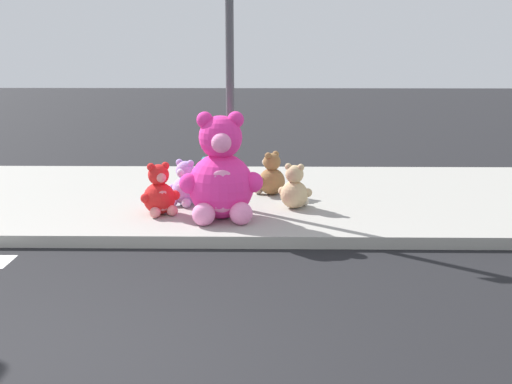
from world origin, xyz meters
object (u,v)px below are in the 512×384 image
Objects in this scene: plush_lavender at (185,187)px; plush_tan at (295,190)px; plush_brown at (271,177)px; plush_teal at (205,182)px; sign_pole at (230,83)px; plush_red at (160,194)px; plush_pink_large at (221,177)px.

plush_lavender is 1.53m from plush_tan.
plush_teal is at bearing -167.44° from plush_brown.
sign_pole is 4.63× the size of plush_red.
plush_teal is at bearing 155.03° from plush_tan.
plush_tan is (0.96, 0.57, -0.30)m from plush_pink_large.
plush_tan is (0.87, -0.02, -1.45)m from sign_pole.
sign_pole is at bearing -54.65° from plush_teal.
plush_teal is (-0.41, 0.58, -1.46)m from sign_pole.
plush_pink_large is at bearing -98.86° from sign_pole.
sign_pole is 1.69m from plush_tan.
plush_pink_large is 1.56m from plush_brown.
plush_pink_large is at bearing -74.71° from plush_teal.
plush_tan is at bearing -1.08° from sign_pole.
plush_brown is 1.89m from plush_red.
plush_pink_large reaches higher than plush_lavender.
plush_brown is 0.94× the size of plush_red.
plush_pink_large is (-0.09, -0.59, -1.15)m from sign_pole.
plush_red is (-0.92, -0.39, -1.42)m from sign_pole.
plush_pink_large is 2.22× the size of plush_tan.
sign_pole is at bearing 178.92° from plush_tan.
sign_pole reaches higher than plush_brown.
plush_lavender reaches higher than plush_tan.
plush_tan is 1.05× the size of plush_teal.
plush_red reaches higher than plush_brown.
sign_pole reaches higher than plush_tan.
plush_lavender is at bearing 168.87° from sign_pole.
plush_red is (-0.27, -0.52, 0.02)m from plush_lavender.
sign_pole is 2.33× the size of plush_pink_large.
plush_brown is 0.99m from plush_teal.
plush_red reaches higher than plush_lavender.
plush_pink_large reaches higher than plush_brown.
plush_tan is (1.52, -0.14, -0.01)m from plush_lavender.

